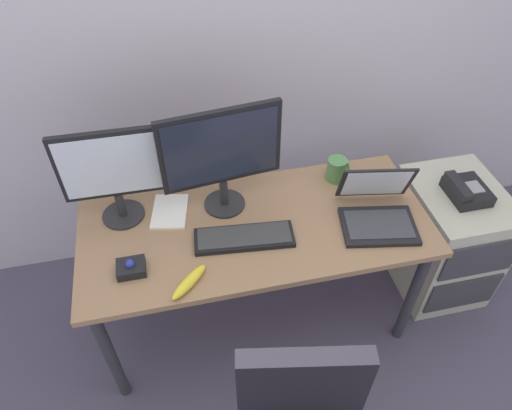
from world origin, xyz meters
name	(u,v)px	position (x,y,z in m)	size (l,w,h in m)	color
ground_plane	(256,315)	(0.00, 0.00, 0.00)	(8.00, 8.00, 0.00)	#4B4458
desk	(256,238)	(0.00, 0.00, 0.62)	(1.49, 0.65, 0.71)	#946E4C
file_cabinet	(444,238)	(1.02, 0.04, 0.32)	(0.42, 0.53, 0.65)	#BCB9A1
desk_phone	(466,191)	(1.01, 0.02, 0.68)	(0.17, 0.20, 0.09)	black
monitor_main	(221,154)	(-0.11, 0.15, 1.00)	(0.50, 0.18, 0.49)	#262628
monitor_side	(111,172)	(-0.55, 0.18, 0.96)	(0.41, 0.18, 0.44)	#262628
keyboard	(244,237)	(-0.07, -0.07, 0.72)	(0.42, 0.18, 0.03)	black
laptop	(377,210)	(0.51, -0.07, 0.76)	(0.36, 0.35, 0.23)	black
trackball_mouse	(131,267)	(-0.52, -0.13, 0.73)	(0.11, 0.09, 0.07)	black
coffee_mug	(337,169)	(0.43, 0.21, 0.76)	(0.10, 0.09, 0.11)	#4F874B
paper_notepad	(170,211)	(-0.35, 0.16, 0.71)	(0.15, 0.21, 0.01)	white
banana	(189,282)	(-0.31, -0.25, 0.73)	(0.19, 0.04, 0.04)	yellow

